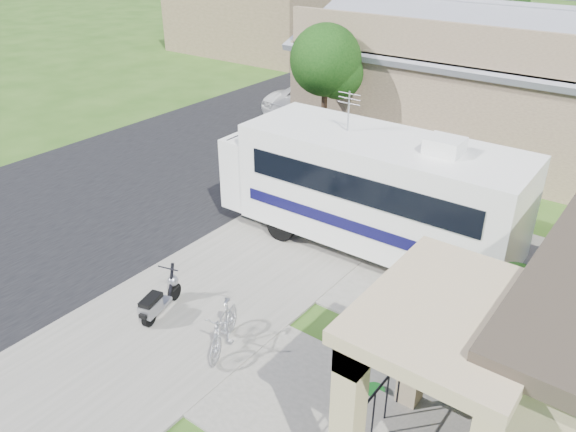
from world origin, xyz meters
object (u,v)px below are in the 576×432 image
Objects in this scene: motorhome at (369,187)px; shrub at (511,323)px; garden_hose at (374,394)px; scooter at (159,300)px; pickup_truck at (335,98)px; van at (399,66)px; bicycle at (224,330)px.

motorhome is 3.13× the size of shrub.
shrub is 2.71m from garden_hose.
garden_hose is at bearing -6.34° from scooter.
motorhome is 10.69m from pickup_truck.
shrub is 0.42× the size of van.
shrub is 6.91× the size of garden_hose.
shrub is at bearing 6.79° from scooter.
motorhome is 5.29m from bicycle.
shrub is 1.54× the size of bicycle.
garden_hose is (-1.62, -1.83, -1.17)m from shrub.
shrub is at bearing -31.82° from motorhome.
pickup_truck is (-6.41, 8.52, -0.82)m from motorhome.
pickup_truck reaches higher than garden_hose.
bicycle is (-4.61, -2.49, -0.78)m from shrub.
pickup_truck is at bearing 126.26° from motorhome.
van is 22.18m from garden_hose.
scooter is at bearing -158.29° from shrub.
bicycle is at bearing -167.51° from garden_hose.
pickup_truck is (-4.39, 13.73, 0.45)m from scooter.
van is 16.28× the size of garden_hose.
garden_hose is (2.99, 0.66, -0.40)m from bicycle.
shrub reaches higher than pickup_truck.
motorhome is at bearing 63.76° from bicycle.
shrub reaches higher than scooter.
motorhome reaches higher than garden_hose.
bicycle is 3.09m from garden_hose.
shrub is 1.78× the size of scooter.
van reaches higher than scooter.
shrub is 6.96m from scooter.
motorhome is at bearing 53.91° from scooter.
scooter is at bearing 118.48° from pickup_truck.
garden_hose is (2.78, -4.49, -1.60)m from motorhome.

